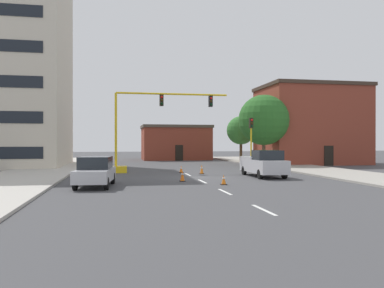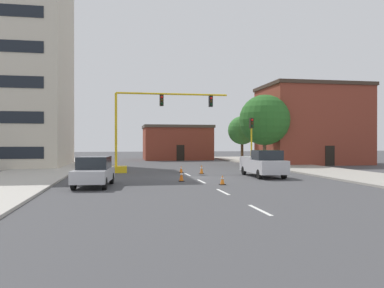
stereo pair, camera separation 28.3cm
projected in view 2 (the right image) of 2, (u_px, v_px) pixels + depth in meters
ground_plane at (193, 177)px, 28.54m from camera, size 160.00×160.00×0.00m
sidewalk_left at (41, 171)px, 34.27m from camera, size 6.00×56.00×0.14m
sidewalk_right at (299, 168)px, 38.56m from camera, size 6.00×56.00×0.14m
lane_stripe_seg_0 at (260, 210)px, 14.76m from camera, size 0.16×2.40×0.01m
lane_stripe_seg_1 at (223, 192)px, 20.17m from camera, size 0.16×2.40×0.01m
lane_stripe_seg_2 at (201, 181)px, 25.59m from camera, size 0.16×2.40×0.01m
lane_stripe_seg_3 at (188, 175)px, 31.00m from camera, size 0.16×2.40×0.01m
building_tall_left at (2, 58)px, 41.18m from camera, size 13.51×13.32×22.89m
building_brick_center at (177, 143)px, 58.06m from camera, size 10.02×7.50×5.05m
building_row_right at (312, 125)px, 46.57m from camera, size 11.79×8.51×9.34m
traffic_signal_gantry at (133, 145)px, 33.19m from camera, size 10.56×1.20×6.83m
traffic_light_pole_right at (251, 132)px, 35.49m from camera, size 0.32×0.47×4.80m
tree_right_mid at (265, 120)px, 41.93m from camera, size 5.44×5.44×7.70m
tree_right_far at (242, 130)px, 51.33m from camera, size 3.74×3.74×6.01m
pickup_truck_silver at (263, 164)px, 28.97m from camera, size 2.09×5.43×1.99m
sedan_silver_near_left at (94, 171)px, 22.54m from camera, size 2.28×4.66×1.74m
traffic_cone_roadside_a at (181, 176)px, 25.59m from camera, size 0.36×0.36×0.76m
traffic_cone_roadside_b at (222, 180)px, 23.52m from camera, size 0.36×0.36×0.61m
traffic_cone_roadside_c at (181, 169)px, 32.91m from camera, size 0.36×0.36×0.61m
traffic_cone_roadside_d at (202, 169)px, 31.61m from camera, size 0.36×0.36×0.78m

